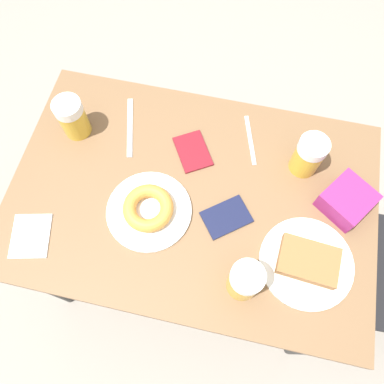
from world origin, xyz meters
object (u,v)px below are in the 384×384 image
Objects in this scene: passport_far_edge at (193,151)px; beer_mug_left at (72,118)px; plate_with_cake at (307,262)px; knife at (130,127)px; beer_mug_right at (308,155)px; passport_near_edge at (226,217)px; fork at (250,140)px; beer_mug_center at (245,281)px; napkin_folded at (31,236)px; blue_pouch at (347,200)px; plate_with_donut at (149,209)px.

beer_mug_left is at bearing -89.92° from passport_far_edge.
knife is (-0.30, -0.57, -0.01)m from plate_with_cake.
beer_mug_right is 0.29m from passport_near_edge.
passport_far_edge is (0.08, -0.16, 0.00)m from fork.
beer_mug_center is at bearing 46.30° from knife.
napkin_folded is 0.51m from passport_far_edge.
blue_pouch is (-0.19, 0.08, 0.02)m from plate_with_cake.
napkin_folded is 0.43m from knife.
knife is 1.22× the size of blue_pouch.
napkin_folded is 0.94× the size of passport_far_edge.
blue_pouch is (-0.28, 0.24, -0.03)m from beer_mug_center.
napkin_folded is at bearing -71.36° from blue_pouch.
fork is (-0.34, -0.20, -0.01)m from plate_with_cake.
beer_mug_right is at bearing 94.13° from passport_far_edge.
beer_mug_left reaches higher than knife.
beer_mug_center is 0.40m from beer_mug_right.
passport_far_edge is (-0.21, 0.08, -0.01)m from plate_with_donut.
passport_far_edge is (0.04, 0.21, 0.00)m from knife.
plate_with_donut is at bearing -82.10° from passport_near_edge.
plate_with_donut reaches higher than passport_far_edge.
passport_far_edge is at bearing -85.87° from beer_mug_right.
beer_mug_center is 0.78× the size of fork.
beer_mug_right is (-0.29, -0.04, 0.05)m from plate_with_cake.
napkin_folded is at bearing -90.45° from beer_mug_center.
beer_mug_right is at bearing 92.00° from beer_mug_left.
beer_mug_left is at bearing -95.15° from blue_pouch.
beer_mug_center is (0.36, 0.57, 0.00)m from beer_mug_left.
passport_near_edge is (0.22, 0.34, 0.00)m from knife.
blue_pouch is (-0.11, 0.31, 0.03)m from passport_near_edge.
beer_mug_left reaches higher than fork.
knife is at bearing -99.97° from blue_pouch.
beer_mug_left is at bearing 177.78° from napkin_folded.
beer_mug_right is 0.63× the size of knife.
passport_near_edge is (-0.17, -0.07, -0.06)m from beer_mug_center.
plate_with_donut is at bearing -75.26° from blue_pouch.
passport_near_edge is (-0.03, 0.21, -0.01)m from plate_with_donut.
beer_mug_left is 0.53m from fork.
plate_with_cake is 1.90× the size of beer_mug_left.
blue_pouch reaches higher than napkin_folded.
plate_with_donut is 0.47m from beer_mug_right.
beer_mug_center is at bearing -59.13° from plate_with_cake.
beer_mug_right reaches higher than plate_with_donut.
napkin_folded reaches higher than knife.
blue_pouch reaches higher than plate_with_cake.
napkin_folded is at bearing -2.22° from beer_mug_left.
napkin_folded is at bearing -61.80° from beer_mug_right.
passport_far_edge is (-0.00, 0.36, -0.06)m from beer_mug_left.
knife is at bearing -84.53° from fork.
fork is at bearing -117.70° from blue_pouch.
napkin_folded is 0.86× the size of fork.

